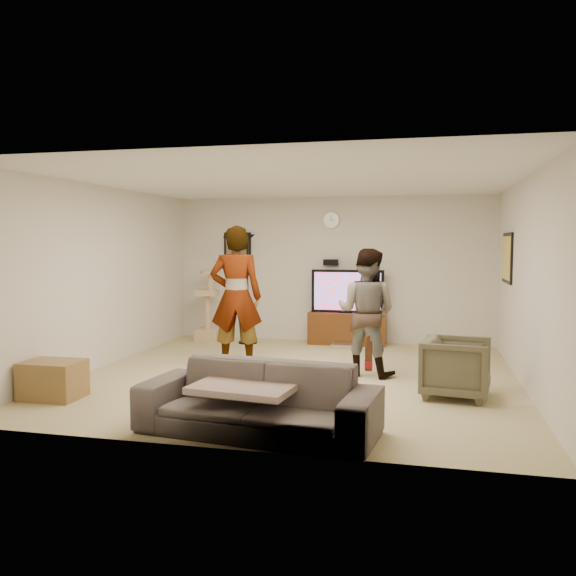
% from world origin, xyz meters
% --- Properties ---
extents(floor, '(5.50, 5.50, 0.02)m').
position_xyz_m(floor, '(0.00, 0.00, -0.01)').
color(floor, tan).
rests_on(floor, ground).
extents(ceiling, '(5.50, 5.50, 0.02)m').
position_xyz_m(ceiling, '(0.00, 0.00, 2.51)').
color(ceiling, white).
rests_on(ceiling, wall_back).
extents(wall_back, '(5.50, 0.04, 2.50)m').
position_xyz_m(wall_back, '(0.00, 2.75, 1.25)').
color(wall_back, silver).
rests_on(wall_back, floor).
extents(wall_front, '(5.50, 0.04, 2.50)m').
position_xyz_m(wall_front, '(0.00, -2.75, 1.25)').
color(wall_front, silver).
rests_on(wall_front, floor).
extents(wall_left, '(0.04, 5.50, 2.50)m').
position_xyz_m(wall_left, '(-2.75, 0.00, 1.25)').
color(wall_left, silver).
rests_on(wall_left, floor).
extents(wall_right, '(0.04, 5.50, 2.50)m').
position_xyz_m(wall_right, '(2.75, 0.00, 1.25)').
color(wall_right, silver).
rests_on(wall_right, floor).
extents(wall_clock, '(0.26, 0.04, 0.26)m').
position_xyz_m(wall_clock, '(0.00, 2.72, 2.10)').
color(wall_clock, white).
rests_on(wall_clock, wall_back).
extents(wall_speaker, '(0.25, 0.10, 0.10)m').
position_xyz_m(wall_speaker, '(0.00, 2.69, 1.38)').
color(wall_speaker, black).
rests_on(wall_speaker, wall_back).
extents(picture_back, '(0.42, 0.03, 0.52)m').
position_xyz_m(picture_back, '(-1.70, 2.73, 1.60)').
color(picture_back, brown).
rests_on(picture_back, wall_back).
extents(picture_right, '(0.03, 0.78, 0.62)m').
position_xyz_m(picture_right, '(2.73, 1.60, 1.50)').
color(picture_right, '#DCBF52').
rests_on(picture_right, wall_right).
extents(tv_stand, '(1.29, 0.45, 0.54)m').
position_xyz_m(tv_stand, '(0.32, 2.50, 0.27)').
color(tv_stand, '#49260E').
rests_on(tv_stand, floor).
extents(console_box, '(0.40, 0.30, 0.07)m').
position_xyz_m(console_box, '(0.32, 2.11, 0.04)').
color(console_box, '#B7B7B7').
rests_on(console_box, floor).
extents(tv, '(1.22, 0.08, 0.72)m').
position_xyz_m(tv, '(0.32, 2.50, 0.90)').
color(tv, black).
rests_on(tv, tv_stand).
extents(tv_screen, '(1.12, 0.01, 0.64)m').
position_xyz_m(tv_screen, '(0.32, 2.46, 0.90)').
color(tv_screen, blue).
rests_on(tv_screen, tv).
extents(floor_lamp, '(0.32, 0.32, 1.85)m').
position_xyz_m(floor_lamp, '(-1.35, 2.20, 0.93)').
color(floor_lamp, black).
rests_on(floor_lamp, floor).
extents(cat_tree, '(0.44, 0.44, 1.25)m').
position_xyz_m(cat_tree, '(-2.12, 2.31, 0.62)').
color(cat_tree, tan).
rests_on(cat_tree, floor).
extents(person_left, '(0.80, 0.62, 1.95)m').
position_xyz_m(person_left, '(-0.93, 0.33, 0.98)').
color(person_left, '#999999').
rests_on(person_left, floor).
extents(person_right, '(0.94, 0.81, 1.65)m').
position_xyz_m(person_right, '(0.86, 0.27, 0.82)').
color(person_right, '#3D5B91').
rests_on(person_right, floor).
extents(sofa, '(2.23, 1.08, 0.63)m').
position_xyz_m(sofa, '(0.14, -2.30, 0.31)').
color(sofa, '#4E4541').
rests_on(sofa, floor).
extents(throw_blanket, '(0.98, 0.81, 0.06)m').
position_xyz_m(throw_blanket, '(0.03, -2.30, 0.42)').
color(throw_blanket, tan).
rests_on(throw_blanket, sofa).
extents(beer_bottle, '(0.06, 0.06, 0.25)m').
position_xyz_m(beer_bottle, '(1.13, -2.30, 0.75)').
color(beer_bottle, '#4A230D').
rests_on(beer_bottle, sofa).
extents(armchair, '(0.82, 0.80, 0.67)m').
position_xyz_m(armchair, '(1.94, -0.60, 0.33)').
color(armchair, brown).
rests_on(armchair, floor).
extents(side_table, '(0.64, 0.48, 0.42)m').
position_xyz_m(side_table, '(-2.40, -1.68, 0.21)').
color(side_table, brown).
rests_on(side_table, floor).
extents(toy_ball, '(0.07, 0.07, 0.07)m').
position_xyz_m(toy_ball, '(-1.15, -0.23, 0.04)').
color(toy_ball, teal).
rests_on(toy_ball, floor).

